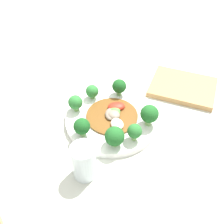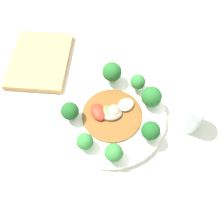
# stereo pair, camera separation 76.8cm
# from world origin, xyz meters

# --- Properties ---
(ground_plane) EXTENTS (8.00, 8.00, 0.00)m
(ground_plane) POSITION_xyz_m (0.00, 0.00, 0.00)
(ground_plane) COLOR #B7B2A8
(table) EXTENTS (0.96, 0.85, 0.76)m
(table) POSITION_xyz_m (0.00, 0.00, 0.38)
(table) COLOR #B7BCAD
(table) RESTS_ON ground_plane
(plate) EXTENTS (0.30, 0.30, 0.02)m
(plate) POSITION_xyz_m (-0.02, 0.03, 0.77)
(plate) COLOR white
(plate) RESTS_ON table
(broccoli_east) EXTENTS (0.06, 0.06, 0.07)m
(broccoli_east) POSITION_xyz_m (0.10, 0.01, 0.82)
(broccoli_east) COLOR #89B76B
(broccoli_east) RESTS_ON plate
(broccoli_southeast) EXTENTS (0.04, 0.04, 0.06)m
(broccoli_southeast) POSITION_xyz_m (0.06, -0.05, 0.81)
(broccoli_southeast) COLOR #89B76B
(broccoli_southeast) RESTS_ON plate
(broccoli_south) EXTENTS (0.06, 0.06, 0.06)m
(broccoli_south) POSITION_xyz_m (-0.00, -0.08, 0.81)
(broccoli_south) COLOR #7AAD5B
(broccoli_south) RESTS_ON plate
(broccoli_northwest) EXTENTS (0.04, 0.04, 0.05)m
(broccoli_northwest) POSITION_xyz_m (-0.10, 0.12, 0.81)
(broccoli_northwest) COLOR #7AAD5B
(broccoli_northwest) RESTS_ON plate
(broccoli_west) EXTENTS (0.05, 0.05, 0.06)m
(broccoli_west) POSITION_xyz_m (-0.14, 0.05, 0.81)
(broccoli_west) COLOR #7AAD5B
(broccoli_west) RESTS_ON plate
(broccoli_north) EXTENTS (0.05, 0.05, 0.06)m
(broccoli_north) POSITION_xyz_m (-0.01, 0.14, 0.81)
(broccoli_north) COLOR #70A356
(broccoli_north) RESTS_ON plate
(broccoli_southwest) EXTENTS (0.05, 0.05, 0.06)m
(broccoli_southwest) POSITION_xyz_m (-0.10, -0.05, 0.81)
(broccoli_southwest) COLOR #70A356
(broccoli_southwest) RESTS_ON plate
(stirfry_center) EXTENTS (0.17, 0.17, 0.02)m
(stirfry_center) POSITION_xyz_m (-0.02, 0.03, 0.79)
(stirfry_center) COLOR brown
(stirfry_center) RESTS_ON plate
(drinking_glass) EXTENTS (0.07, 0.07, 0.11)m
(drinking_glass) POSITION_xyz_m (-0.07, -0.17, 0.81)
(drinking_glass) COLOR silver
(drinking_glass) RESTS_ON table
(cutting_board) EXTENTS (0.27, 0.23, 0.02)m
(cutting_board) POSITION_xyz_m (0.22, 0.23, 0.77)
(cutting_board) COLOR #AD7F4C
(cutting_board) RESTS_ON table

